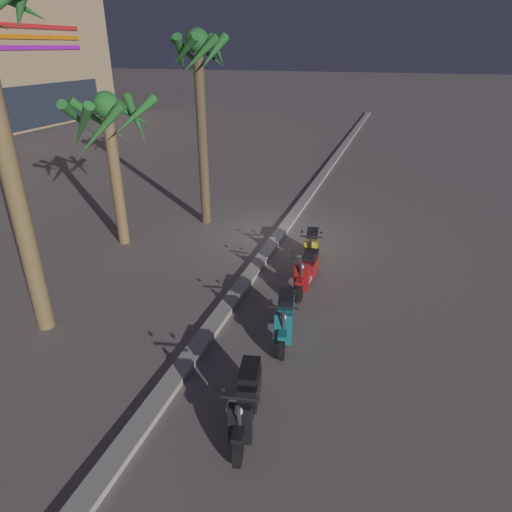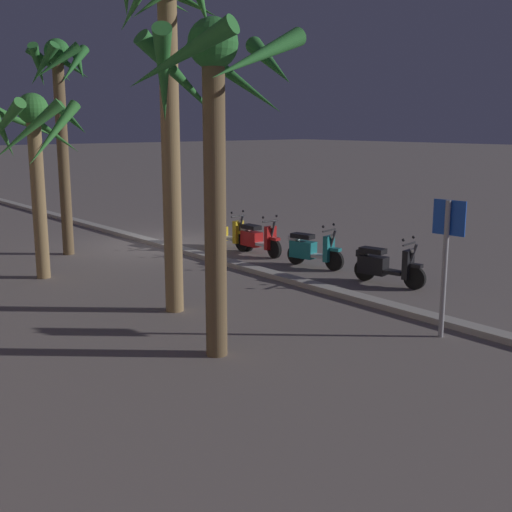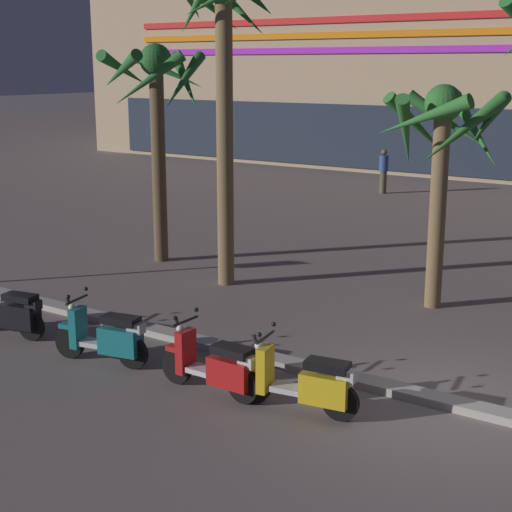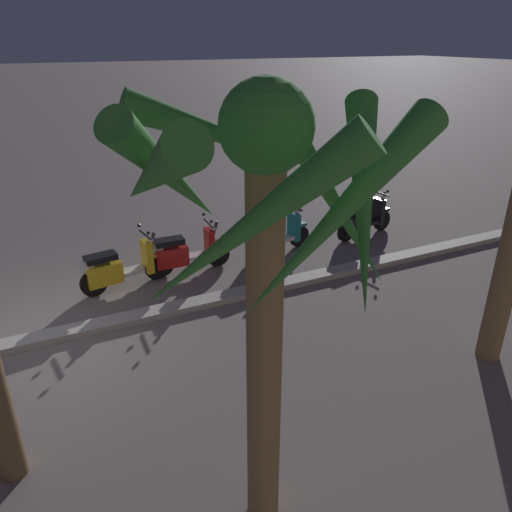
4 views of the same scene
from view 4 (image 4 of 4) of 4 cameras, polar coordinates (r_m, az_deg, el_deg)
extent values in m
plane|color=slate|center=(8.87, -24.22, -9.31)|extent=(200.00, 200.00, 0.00)
cube|color=#ADA89E|center=(8.85, -24.29, -8.91)|extent=(60.00, 0.36, 0.12)
cylinder|color=black|center=(12.98, 14.57, 4.05)|extent=(0.53, 0.19, 0.52)
cylinder|color=black|center=(12.06, 10.56, 2.86)|extent=(0.53, 0.19, 0.52)
cube|color=black|center=(12.53, 12.81, 3.78)|extent=(0.64, 0.38, 0.08)
cube|color=black|center=(12.16, 11.34, 3.76)|extent=(0.73, 0.44, 0.42)
cube|color=black|center=(12.03, 11.40, 5.26)|extent=(0.64, 0.40, 0.12)
cube|color=black|center=(12.76, 14.17, 5.11)|extent=(0.20, 0.36, 0.66)
cube|color=black|center=(12.89, 14.70, 5.25)|extent=(0.34, 0.22, 0.08)
cylinder|color=#333338|center=(12.77, 14.48, 5.81)|extent=(0.29, 0.12, 0.69)
cylinder|color=black|center=(12.62, 14.39, 7.13)|extent=(0.14, 0.56, 0.04)
sphere|color=white|center=(12.73, 14.62, 6.59)|extent=(0.12, 0.12, 0.12)
cube|color=black|center=(11.87, 10.43, 4.56)|extent=(0.27, 0.24, 0.16)
sphere|color=black|center=(12.72, 13.57, 7.91)|extent=(0.07, 0.07, 0.07)
sphere|color=black|center=(12.42, 15.23, 7.35)|extent=(0.07, 0.07, 0.07)
cylinder|color=black|center=(11.61, 5.10, 2.32)|extent=(0.53, 0.20, 0.52)
cylinder|color=black|center=(10.90, 0.32, 0.93)|extent=(0.53, 0.20, 0.52)
cube|color=silver|center=(11.25, 2.99, 1.99)|extent=(0.64, 0.39, 0.08)
cube|color=#197075|center=(10.96, 1.25, 2.02)|extent=(0.73, 0.44, 0.44)
cube|color=black|center=(10.82, 1.18, 3.72)|extent=(0.65, 0.41, 0.12)
cube|color=#197075|center=(11.39, 4.47, 3.47)|extent=(0.20, 0.36, 0.66)
cube|color=#197075|center=(11.50, 5.16, 3.66)|extent=(0.34, 0.22, 0.08)
cylinder|color=#333338|center=(11.39, 4.80, 4.26)|extent=(0.29, 0.12, 0.69)
cylinder|color=black|center=(11.23, 4.55, 5.71)|extent=(0.15, 0.56, 0.04)
sphere|color=white|center=(11.34, 4.91, 5.14)|extent=(0.12, 0.12, 0.12)
cube|color=silver|center=(10.70, -0.02, 2.91)|extent=(0.27, 0.24, 0.16)
sphere|color=black|center=(11.35, 3.70, 6.59)|extent=(0.07, 0.07, 0.07)
sphere|color=black|center=(11.01, 5.30, 5.96)|extent=(0.07, 0.07, 0.07)
cylinder|color=black|center=(10.61, -4.52, 0.16)|extent=(0.52, 0.11, 0.52)
cylinder|color=black|center=(10.31, -11.03, -1.00)|extent=(0.52, 0.11, 0.52)
cube|color=silver|center=(10.43, -7.48, -0.07)|extent=(0.61, 0.29, 0.08)
cube|color=red|center=(10.29, -9.91, -0.03)|extent=(0.69, 0.33, 0.42)
cube|color=black|center=(10.15, -10.16, 1.68)|extent=(0.61, 0.31, 0.12)
cube|color=red|center=(10.44, -5.50, 1.45)|extent=(0.15, 0.34, 0.66)
cube|color=red|center=(10.50, -4.57, 1.61)|extent=(0.32, 0.17, 0.08)
cylinder|color=#333338|center=(10.41, -5.11, 2.28)|extent=(0.28, 0.08, 0.69)
cylinder|color=black|center=(10.27, -5.60, 3.86)|extent=(0.05, 0.56, 0.04)
sphere|color=white|center=(10.35, -5.04, 3.22)|extent=(0.12, 0.12, 0.12)
cube|color=silver|center=(10.14, -11.64, 0.90)|extent=(0.24, 0.20, 0.16)
sphere|color=black|center=(10.44, -6.16, 4.88)|extent=(0.07, 0.07, 0.07)
sphere|color=black|center=(10.01, -5.29, 4.05)|extent=(0.07, 0.07, 0.07)
cylinder|color=black|center=(10.22, -11.58, -1.29)|extent=(0.53, 0.18, 0.52)
cylinder|color=black|center=(9.87, -18.53, -3.08)|extent=(0.53, 0.18, 0.52)
cube|color=silver|center=(10.01, -14.76, -1.80)|extent=(0.64, 0.37, 0.08)
cube|color=gold|center=(9.85, -17.43, -1.97)|extent=(0.72, 0.42, 0.42)
cube|color=black|center=(9.70, -17.79, -0.19)|extent=(0.64, 0.39, 0.12)
cube|color=gold|center=(10.04, -12.65, -0.04)|extent=(0.19, 0.36, 0.66)
cube|color=gold|center=(10.10, -11.71, 0.19)|extent=(0.34, 0.21, 0.08)
cylinder|color=#333338|center=(10.01, -12.31, 0.85)|extent=(0.29, 0.11, 0.69)
cylinder|color=black|center=(9.86, -12.90, 2.45)|extent=(0.12, 0.56, 0.04)
sphere|color=white|center=(9.94, -12.30, 1.82)|extent=(0.12, 0.12, 0.12)
cube|color=silver|center=(9.68, -19.29, -1.12)|extent=(0.27, 0.23, 0.16)
sphere|color=black|center=(10.02, -13.59, 3.48)|extent=(0.07, 0.07, 0.07)
sphere|color=black|center=(9.60, -12.54, 2.65)|extent=(0.07, 0.07, 0.07)
cylinder|color=olive|center=(4.44, 0.98, -11.44)|extent=(0.33, 0.33, 4.00)
sphere|color=#337A33|center=(3.65, 1.21, 14.96)|extent=(0.72, 0.72, 0.72)
cone|color=#337A33|center=(3.42, -12.22, 8.93)|extent=(0.29, 1.86, 1.02)
cone|color=#337A33|center=(3.09, -1.12, 3.27)|extent=(1.49, 1.19, 1.45)
cone|color=#337A33|center=(3.18, 10.37, 5.56)|extent=(1.78, 0.65, 1.25)
cone|color=#337A33|center=(3.78, 12.47, 6.87)|extent=(1.10, 1.56, 1.42)
cone|color=#337A33|center=(4.25, 8.04, 8.22)|extent=(0.69, 1.57, 1.54)
cone|color=#337A33|center=(4.51, -3.41, 13.81)|extent=(1.90, 0.39, 0.92)
cone|color=#337A33|center=(4.03, -9.56, 8.81)|extent=(1.36, 1.44, 1.35)
camera|label=1|loc=(16.42, 25.46, 25.17)|focal=31.28mm
camera|label=2|loc=(16.95, 73.17, 4.01)|focal=45.60mm
camera|label=3|loc=(17.99, -40.19, 19.43)|focal=54.69mm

